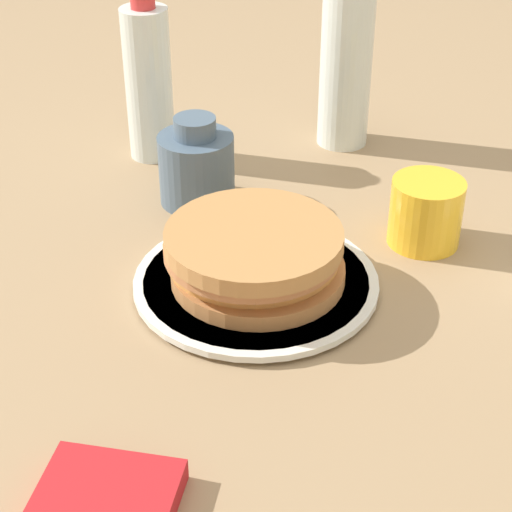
{
  "coord_description": "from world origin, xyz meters",
  "views": [
    {
      "loc": [
        0.51,
        0.51,
        0.52
      ],
      "look_at": [
        -0.03,
        0.01,
        0.04
      ],
      "focal_mm": 60.0,
      "sensor_mm": 36.0,
      "label": 1
    }
  ],
  "objects_px": {
    "juice_glass": "(426,212)",
    "plate": "(256,282)",
    "water_bottle_near": "(149,83)",
    "water_bottle_far": "(346,61)",
    "pancake_stack": "(255,253)",
    "cream_jug": "(196,166)"
  },
  "relations": [
    {
      "from": "plate",
      "to": "juice_glass",
      "type": "xyz_separation_m",
      "value": [
        -0.2,
        0.08,
        0.03
      ]
    },
    {
      "from": "cream_jug",
      "to": "water_bottle_far",
      "type": "relative_size",
      "value": 0.44
    },
    {
      "from": "plate",
      "to": "water_bottle_near",
      "type": "xyz_separation_m",
      "value": [
        -0.14,
        -0.32,
        0.1
      ]
    },
    {
      "from": "plate",
      "to": "water_bottle_near",
      "type": "height_order",
      "value": "water_bottle_near"
    },
    {
      "from": "water_bottle_near",
      "to": "pancake_stack",
      "type": "bearing_deg",
      "value": 66.5
    },
    {
      "from": "juice_glass",
      "to": "plate",
      "type": "bearing_deg",
      "value": -21.35
    },
    {
      "from": "plate",
      "to": "water_bottle_near",
      "type": "bearing_deg",
      "value": -113.34
    },
    {
      "from": "juice_glass",
      "to": "water_bottle_near",
      "type": "bearing_deg",
      "value": -81.34
    },
    {
      "from": "plate",
      "to": "water_bottle_far",
      "type": "bearing_deg",
      "value": -155.79
    },
    {
      "from": "water_bottle_near",
      "to": "water_bottle_far",
      "type": "bearing_deg",
      "value": 141.57
    },
    {
      "from": "pancake_stack",
      "to": "cream_jug",
      "type": "relative_size",
      "value": 1.78
    },
    {
      "from": "juice_glass",
      "to": "pancake_stack",
      "type": "bearing_deg",
      "value": -21.51
    },
    {
      "from": "water_bottle_near",
      "to": "water_bottle_far",
      "type": "xyz_separation_m",
      "value": [
        -0.21,
        0.16,
        0.02
      ]
    },
    {
      "from": "pancake_stack",
      "to": "water_bottle_near",
      "type": "distance_m",
      "value": 0.35
    },
    {
      "from": "cream_jug",
      "to": "water_bottle_far",
      "type": "xyz_separation_m",
      "value": [
        -0.25,
        0.03,
        0.07
      ]
    },
    {
      "from": "pancake_stack",
      "to": "water_bottle_near",
      "type": "relative_size",
      "value": 0.9
    },
    {
      "from": "pancake_stack",
      "to": "water_bottle_near",
      "type": "bearing_deg",
      "value": -113.5
    },
    {
      "from": "plate",
      "to": "water_bottle_far",
      "type": "distance_m",
      "value": 0.39
    },
    {
      "from": "pancake_stack",
      "to": "water_bottle_near",
      "type": "xyz_separation_m",
      "value": [
        -0.14,
        -0.32,
        0.06
      ]
    },
    {
      "from": "cream_jug",
      "to": "water_bottle_near",
      "type": "relative_size",
      "value": 0.5
    },
    {
      "from": "water_bottle_far",
      "to": "cream_jug",
      "type": "bearing_deg",
      "value": -6.05
    },
    {
      "from": "juice_glass",
      "to": "water_bottle_near",
      "type": "xyz_separation_m",
      "value": [
        0.06,
        -0.39,
        0.06
      ]
    }
  ]
}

